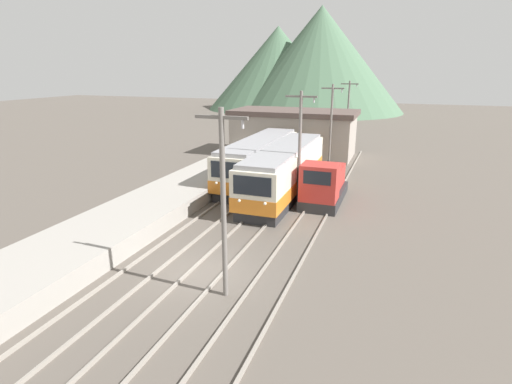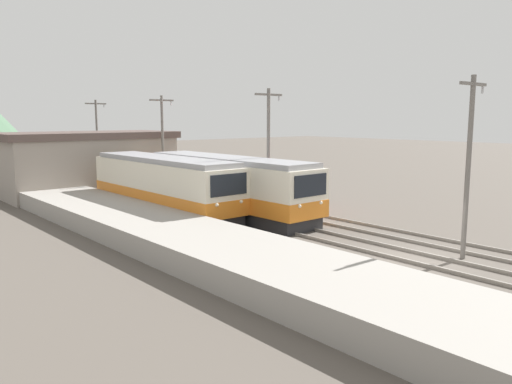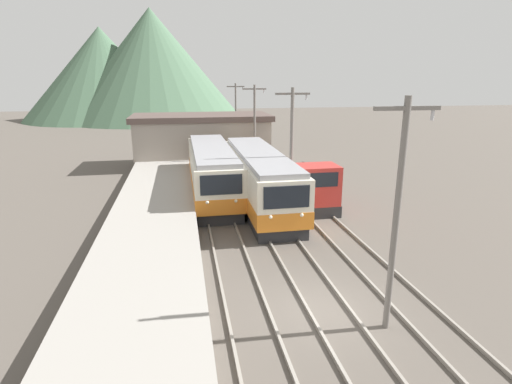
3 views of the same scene
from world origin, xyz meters
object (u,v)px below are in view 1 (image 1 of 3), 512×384
Objects in this scene: catenary_mast_far at (331,123)px; shunting_locomotive at (324,185)px; commuter_train_center at (285,172)px; catenary_mast_near at (223,200)px; catenary_mast_mid at (300,145)px; commuter_train_left at (259,162)px; catenary_mast_distant at (348,111)px.

shunting_locomotive is at bearing -82.08° from catenary_mast_far.
commuter_train_center is 14.09m from catenary_mast_near.
catenary_mast_mid is at bearing -52.62° from commuter_train_center.
catenary_mast_near is (1.51, -13.80, 2.39)m from commuter_train_center.
commuter_train_left is 2.14× the size of shunting_locomotive.
catenary_mast_far is at bearing -90.00° from catenary_mast_distant.
catenary_mast_far is at bearing 90.00° from catenary_mast_near.
catenary_mast_near reaches higher than commuter_train_center.
commuter_train_center is 10.25m from catenary_mast_far.
catenary_mast_far and catenary_mast_distant have the same top height.
commuter_train_left is 1.73× the size of catenary_mast_distant.
catenary_mast_near is at bearing -90.00° from catenary_mast_far.
catenary_mast_far reaches higher than commuter_train_left.
catenary_mast_distant is (1.51, 21.68, 2.39)m from commuter_train_center.
catenary_mast_mid is 23.65m from catenary_mast_distant.
commuter_train_center is at bearing 96.23° from catenary_mast_near.
commuter_train_left is 3.78m from commuter_train_center.
commuter_train_left is 6.74m from shunting_locomotive.
shunting_locomotive is 0.81× the size of catenary_mast_distant.
catenary_mast_distant reaches higher than shunting_locomotive.
catenary_mast_distant is at bearing 90.00° from catenary_mast_far.
catenary_mast_near is 1.00× the size of catenary_mast_distant.
catenary_mast_mid is (0.00, 11.83, 0.00)m from catenary_mast_near.
commuter_train_left is 19.77m from catenary_mast_distant.
catenary_mast_near is 23.65m from catenary_mast_far.
catenary_mast_mid is (-1.49, -1.10, 2.80)m from shunting_locomotive.
catenary_mast_distant is (0.00, 11.83, 0.00)m from catenary_mast_far.
commuter_train_left is 1.73× the size of catenary_mast_near.
commuter_train_left is 8.82m from catenary_mast_far.
commuter_train_center is 3.15m from shunting_locomotive.
catenary_mast_near is at bearing -83.77° from commuter_train_center.
catenary_mast_near is at bearing -96.59° from shunting_locomotive.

